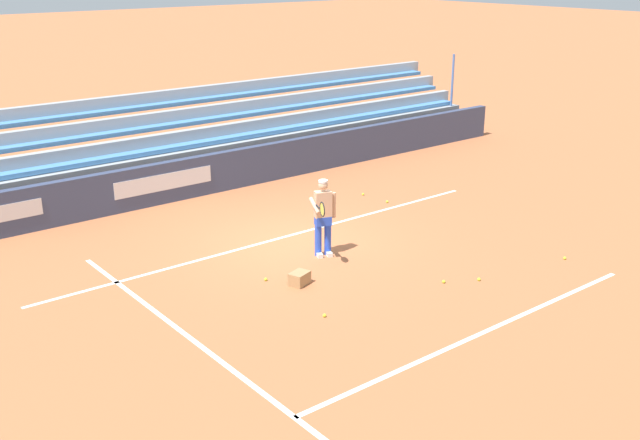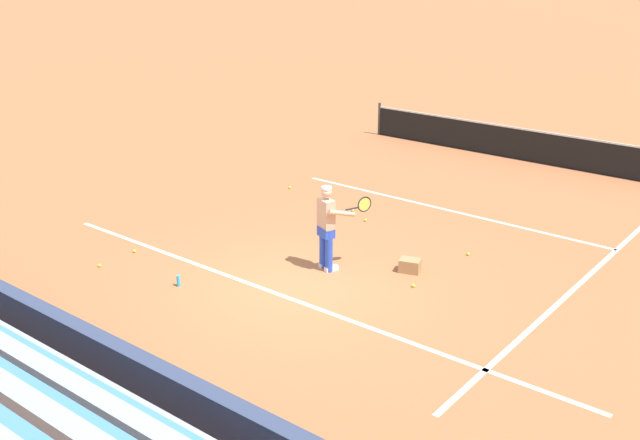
% 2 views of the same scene
% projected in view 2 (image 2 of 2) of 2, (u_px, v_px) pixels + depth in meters
% --- Properties ---
extents(ground_plane, '(160.00, 160.00, 0.00)m').
position_uv_depth(ground_plane, '(299.00, 286.00, 14.06)').
color(ground_plane, '#B7663D').
extents(court_baseline_white, '(12.00, 0.10, 0.01)m').
position_uv_depth(court_baseline_white, '(281.00, 295.00, 13.70)').
color(court_baseline_white, white).
rests_on(court_baseline_white, ground).
extents(court_sideline_white, '(0.10, 12.00, 0.01)m').
position_uv_depth(court_sideline_white, '(591.00, 273.00, 14.60)').
color(court_sideline_white, white).
rests_on(court_sideline_white, ground).
extents(court_service_line_white, '(8.22, 0.10, 0.01)m').
position_uv_depth(court_service_line_white, '(444.00, 209.00, 18.10)').
color(court_service_line_white, white).
rests_on(court_service_line_white, ground).
extents(back_wall_sponsor_board, '(23.99, 0.25, 1.10)m').
position_uv_depth(back_wall_sponsor_board, '(88.00, 362.00, 10.48)').
color(back_wall_sponsor_board, '#384260').
rests_on(back_wall_sponsor_board, ground).
extents(tennis_player, '(0.83, 0.92, 1.71)m').
position_uv_depth(tennis_player, '(327.00, 227.00, 14.48)').
color(tennis_player, blue).
rests_on(tennis_player, ground).
extents(ball_box_cardboard, '(0.47, 0.41, 0.26)m').
position_uv_depth(ball_box_cardboard, '(410.00, 265.00, 14.64)').
color(ball_box_cardboard, '#A87F51').
rests_on(ball_box_cardboard, ground).
extents(tennis_ball_stray_back, '(0.07, 0.07, 0.07)m').
position_uv_depth(tennis_ball_stray_back, '(100.00, 265.00, 14.88)').
color(tennis_ball_stray_back, '#CCE533').
rests_on(tennis_ball_stray_back, ground).
extents(tennis_ball_near_player, '(0.07, 0.07, 0.07)m').
position_uv_depth(tennis_ball_near_player, '(290.00, 187.00, 19.62)').
color(tennis_ball_near_player, '#CCE533').
rests_on(tennis_ball_near_player, ground).
extents(tennis_ball_on_baseline, '(0.07, 0.07, 0.07)m').
position_uv_depth(tennis_ball_on_baseline, '(365.00, 220.00, 17.31)').
color(tennis_ball_on_baseline, '#CCE533').
rests_on(tennis_ball_on_baseline, ground).
extents(tennis_ball_by_box, '(0.07, 0.07, 0.07)m').
position_uv_depth(tennis_ball_by_box, '(352.00, 210.00, 17.96)').
color(tennis_ball_by_box, '#CCE533').
rests_on(tennis_ball_by_box, ground).
extents(tennis_ball_far_right, '(0.07, 0.07, 0.07)m').
position_uv_depth(tennis_ball_far_right, '(413.00, 286.00, 14.01)').
color(tennis_ball_far_right, '#CCE533').
rests_on(tennis_ball_far_right, ground).
extents(tennis_ball_toward_net, '(0.07, 0.07, 0.07)m').
position_uv_depth(tennis_ball_toward_net, '(468.00, 254.00, 15.43)').
color(tennis_ball_toward_net, '#CCE533').
rests_on(tennis_ball_toward_net, ground).
extents(tennis_ball_midcourt, '(0.07, 0.07, 0.07)m').
position_uv_depth(tennis_ball_midcourt, '(134.00, 251.00, 15.58)').
color(tennis_ball_midcourt, '#CCE533').
rests_on(tennis_ball_midcourt, ground).
extents(water_bottle, '(0.07, 0.07, 0.22)m').
position_uv_depth(water_bottle, '(178.00, 281.00, 14.03)').
color(water_bottle, '#33B2E5').
rests_on(water_bottle, ground).
extents(tennis_net, '(11.09, 0.09, 1.07)m').
position_uv_depth(tennis_net, '(536.00, 146.00, 21.79)').
color(tennis_net, '#33383D').
rests_on(tennis_net, ground).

